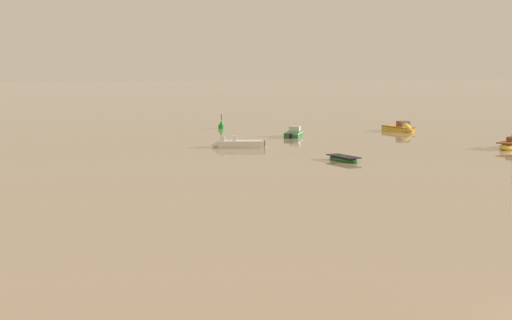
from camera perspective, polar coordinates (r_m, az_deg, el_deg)
motorboat_moored_1 at (r=88.48m, az=-1.67°, el=1.13°), size 6.45×3.97×2.09m
motorboat_moored_3 at (r=110.93m, az=10.66°, el=2.24°), size 2.69×6.09×2.25m
rowboat_moored_2 at (r=76.38m, az=6.45°, el=0.07°), size 2.12×4.60×0.70m
motorboat_moored_5 at (r=101.89m, az=2.84°, el=1.91°), size 4.20×5.34×1.96m
channel_buoy at (r=114.29m, az=-2.56°, el=2.55°), size 0.90×0.90×2.30m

